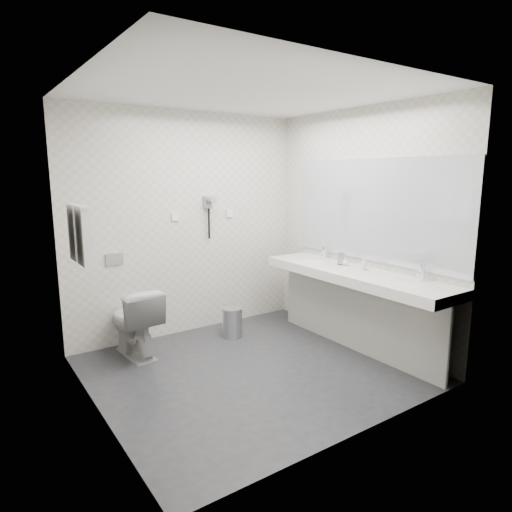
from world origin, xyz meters
TOP-DOWN VIEW (x-y plane):
  - floor at (0.00, 0.00)m, footprint 2.80×2.80m
  - ceiling at (0.00, 0.00)m, footprint 2.80×2.80m
  - wall_back at (0.00, 1.30)m, footprint 2.80×0.00m
  - wall_front at (0.00, -1.30)m, footprint 2.80×0.00m
  - wall_left at (-1.40, 0.00)m, footprint 0.00×2.60m
  - wall_right at (1.40, 0.00)m, footprint 0.00×2.60m
  - vanity_counter at (1.12, -0.20)m, footprint 0.55×2.20m
  - vanity_panel at (1.15, -0.20)m, footprint 0.03×2.15m
  - vanity_post_near at (1.18, -1.24)m, footprint 0.06×0.06m
  - vanity_post_far at (1.18, 0.84)m, footprint 0.06×0.06m
  - mirror at (1.39, -0.20)m, footprint 0.02×2.20m
  - basin_near at (1.12, -0.85)m, footprint 0.40×0.31m
  - basin_far at (1.12, 0.45)m, footprint 0.40×0.31m
  - faucet_near at (1.32, -0.85)m, footprint 0.04×0.04m
  - faucet_far at (1.32, 0.45)m, footprint 0.04×0.04m
  - soap_bottle_a at (1.25, -0.21)m, footprint 0.07×0.07m
  - soap_bottle_b at (1.23, 0.03)m, footprint 0.09×0.09m
  - soap_bottle_c at (1.21, -0.25)m, footprint 0.06×0.06m
  - glass_left at (1.22, 0.09)m, footprint 0.08×0.08m
  - glass_right at (1.25, 0.11)m, footprint 0.07×0.07m
  - toilet at (-0.79, 0.94)m, footprint 0.44×0.72m
  - flush_plate at (-0.85, 1.29)m, footprint 0.18×0.02m
  - pedal_bin at (0.29, 0.83)m, footprint 0.30×0.30m
  - bin_lid at (0.29, 0.83)m, footprint 0.23×0.23m
  - towel_rail at (-1.35, 0.55)m, footprint 0.02×0.62m
  - towel_near at (-1.34, 0.41)m, footprint 0.07×0.24m
  - towel_far at (-1.34, 0.69)m, footprint 0.07×0.24m
  - dryer_cradle at (0.25, 1.27)m, footprint 0.10×0.04m
  - dryer_barrel at (0.25, 1.20)m, footprint 0.08×0.14m
  - dryer_cord at (0.25, 1.26)m, footprint 0.02×0.02m
  - switch_plate_a at (-0.15, 1.29)m, footprint 0.09×0.02m
  - switch_plate_b at (0.55, 1.29)m, footprint 0.09×0.02m

SIDE VIEW (x-z plane):
  - floor at x=0.00m, z-range 0.00..0.00m
  - pedal_bin at x=0.29m, z-range 0.00..0.32m
  - bin_lid at x=0.29m, z-range 0.32..0.33m
  - toilet at x=-0.79m, z-range 0.00..0.71m
  - vanity_panel at x=1.15m, z-range 0.00..0.75m
  - vanity_post_near at x=1.18m, z-range 0.00..0.75m
  - vanity_post_far at x=1.18m, z-range 0.00..0.75m
  - vanity_counter at x=1.12m, z-range 0.75..0.85m
  - basin_near at x=1.12m, z-range 0.81..0.86m
  - basin_far at x=1.12m, z-range 0.81..0.86m
  - soap_bottle_b at x=1.23m, z-range 0.85..0.93m
  - soap_bottle_a at x=1.25m, z-range 0.85..0.96m
  - glass_right at x=1.25m, z-range 0.85..0.97m
  - glass_left at x=1.22m, z-range 0.85..0.97m
  - soap_bottle_c at x=1.21m, z-range 0.85..0.97m
  - faucet_near at x=1.32m, z-range 0.85..1.00m
  - faucet_far at x=1.32m, z-range 0.85..1.00m
  - flush_plate at x=-0.85m, z-range 0.89..1.01m
  - wall_back at x=0.00m, z-range -0.15..2.65m
  - wall_front at x=0.00m, z-range -0.15..2.65m
  - wall_left at x=-1.40m, z-range -0.05..2.55m
  - wall_right at x=1.40m, z-range -0.05..2.55m
  - dryer_cord at x=0.25m, z-range 1.07..1.43m
  - towel_near at x=-1.34m, z-range 1.09..1.57m
  - towel_far at x=-1.34m, z-range 1.09..1.57m
  - switch_plate_a at x=-0.15m, z-range 1.31..1.40m
  - switch_plate_b at x=0.55m, z-range 1.31..1.40m
  - mirror at x=1.39m, z-range 0.92..1.98m
  - dryer_cradle at x=0.25m, z-range 1.43..1.57m
  - dryer_barrel at x=0.25m, z-range 1.49..1.57m
  - towel_rail at x=-1.35m, z-range 1.54..1.56m
  - ceiling at x=0.00m, z-range 2.50..2.50m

